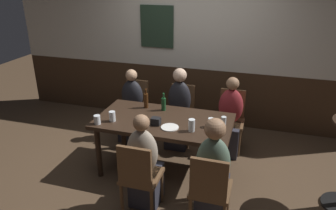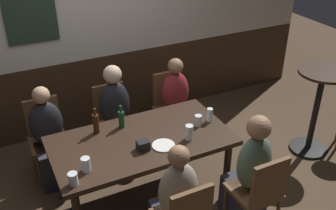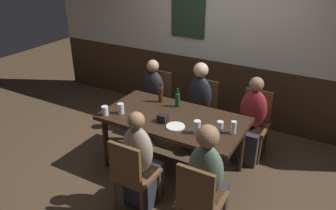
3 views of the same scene
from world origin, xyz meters
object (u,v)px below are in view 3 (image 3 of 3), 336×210
(dining_table, at_px, (173,123))
(chair_left_far, at_px, (157,97))
(person_right_far, at_px, (250,126))
(person_left_far, at_px, (152,103))
(plate_white_large, at_px, (176,126))
(condiment_caddy, at_px, (163,118))
(pint_glass_amber, at_px, (105,111))
(person_mid_far, at_px, (198,111))
(chair_mid_near, at_px, (132,173))
(highball_clear, at_px, (197,128))
(person_mid_near, at_px, (141,166))
(beer_bottle_brown, at_px, (161,94))
(pint_glass_stout, at_px, (233,128))
(chair_mid_far, at_px, (202,107))
(pint_glass_pale, at_px, (220,127))
(beer_bottle_green, at_px, (178,100))
(chair_right_near, at_px, (199,198))
(tumbler_water, at_px, (121,109))
(person_right_near, at_px, (206,187))
(chair_right_far, at_px, (254,120))

(dining_table, bearing_deg, chair_left_far, 130.74)
(person_right_far, distance_m, person_left_far, 1.50)
(plate_white_large, distance_m, condiment_caddy, 0.19)
(pint_glass_amber, bearing_deg, person_mid_far, 55.19)
(chair_mid_near, relative_size, highball_clear, 5.88)
(person_right_far, height_order, person_mid_near, person_mid_near)
(beer_bottle_brown, xyz_separation_m, condiment_caddy, (0.29, -0.45, -0.06))
(chair_left_far, distance_m, pint_glass_stout, 1.76)
(chair_mid_far, bearing_deg, pint_glass_pale, -56.39)
(chair_mid_far, distance_m, pint_glass_pale, 1.12)
(beer_bottle_green, bearing_deg, highball_clear, -44.22)
(person_mid_far, distance_m, pint_glass_stout, 1.08)
(person_right_far, distance_m, plate_white_large, 1.12)
(pint_glass_amber, xyz_separation_m, beer_bottle_brown, (0.39, 0.64, 0.06))
(person_mid_near, bearing_deg, person_mid_far, 90.00)
(person_mid_near, height_order, pint_glass_amber, person_mid_near)
(beer_bottle_green, height_order, beer_bottle_brown, beer_bottle_brown)
(person_right_far, bearing_deg, chair_right_near, -90.00)
(person_left_far, bearing_deg, plate_white_large, -45.54)
(dining_table, xyz_separation_m, highball_clear, (0.40, -0.20, 0.14))
(pint_glass_amber, bearing_deg, tumbler_water, 41.54)
(dining_table, bearing_deg, tumbler_water, -159.10)
(person_right_near, distance_m, pint_glass_pale, 0.75)
(plate_white_large, bearing_deg, person_right_near, -39.88)
(person_right_far, relative_size, beer_bottle_brown, 4.22)
(person_right_near, height_order, plate_white_large, person_right_near)
(person_mid_far, bearing_deg, plate_white_large, -81.40)
(chair_right_near, xyz_separation_m, person_right_far, (-0.00, 1.57, -0.02))
(pint_glass_amber, relative_size, beer_bottle_brown, 0.42)
(person_right_near, bearing_deg, person_left_far, 136.65)
(chair_mid_near, distance_m, person_mid_far, 1.58)
(beer_bottle_green, bearing_deg, pint_glass_stout, -19.27)
(chair_left_far, xyz_separation_m, highball_clear, (1.15, -1.07, 0.31))
(chair_right_near, bearing_deg, beer_bottle_green, 126.23)
(person_right_near, bearing_deg, chair_right_near, -90.00)
(chair_right_near, height_order, tumbler_water, chair_right_near)
(chair_mid_far, bearing_deg, condiment_caddy, -92.80)
(chair_mid_far, relative_size, plate_white_large, 4.13)
(chair_right_near, height_order, highball_clear, highball_clear)
(tumbler_water, relative_size, plate_white_large, 0.60)
(chair_mid_near, relative_size, plate_white_large, 4.13)
(person_mid_near, bearing_deg, beer_bottle_green, 95.34)
(chair_right_far, relative_size, chair_mid_near, 1.00)
(dining_table, height_order, chair_right_near, chair_right_near)
(chair_left_far, bearing_deg, person_mid_far, -12.12)
(chair_mid_far, relative_size, highball_clear, 5.88)
(chair_right_near, relative_size, beer_bottle_brown, 3.28)
(chair_mid_near, relative_size, pint_glass_stout, 6.09)
(chair_right_far, height_order, chair_right_near, same)
(person_mid_near, relative_size, pint_glass_pale, 10.01)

